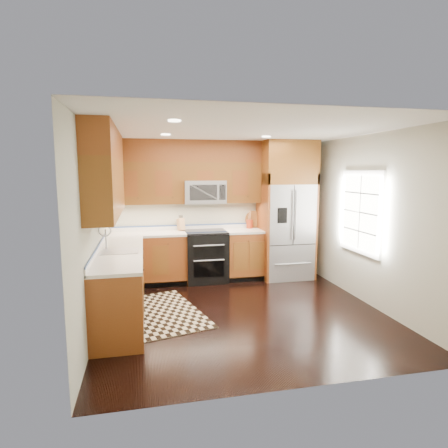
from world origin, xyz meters
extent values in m
plane|color=black|center=(0.00, 0.00, 0.00)|extent=(4.00, 4.00, 0.00)
cube|color=#B1B4A2|center=(0.00, 2.00, 1.30)|extent=(4.00, 0.02, 2.60)
cube|color=#B1B4A2|center=(-2.00, 0.00, 1.30)|extent=(0.02, 4.00, 2.60)
cube|color=#B1B4A2|center=(2.00, 0.00, 1.30)|extent=(0.02, 4.00, 2.60)
cube|color=white|center=(1.98, 0.20, 1.40)|extent=(0.04, 1.10, 1.30)
cube|color=white|center=(1.97, 0.20, 1.40)|extent=(0.02, 0.95, 1.15)
cube|color=brown|center=(-1.31, 1.70, 0.45)|extent=(1.37, 0.60, 0.90)
cube|color=brown|center=(0.49, 1.70, 0.45)|extent=(0.72, 0.60, 0.90)
cube|color=brown|center=(-1.70, 0.20, 0.45)|extent=(0.60, 2.40, 0.90)
cube|color=white|center=(-0.57, 1.70, 0.92)|extent=(2.85, 0.62, 0.04)
cube|color=white|center=(-1.70, 0.20, 0.92)|extent=(0.62, 2.40, 0.04)
cube|color=brown|center=(-0.57, 1.83, 1.83)|extent=(2.85, 0.33, 0.75)
cube|color=brown|center=(-1.83, 0.20, 1.83)|extent=(0.33, 2.40, 0.75)
cube|color=brown|center=(-0.57, 1.83, 2.40)|extent=(2.85, 0.33, 0.40)
cube|color=brown|center=(-1.83, 0.20, 2.40)|extent=(0.33, 2.40, 0.40)
cube|color=black|center=(-0.25, 1.67, 0.46)|extent=(0.76, 0.64, 0.92)
cube|color=black|center=(-0.25, 1.67, 0.94)|extent=(0.76, 0.60, 0.02)
cube|color=black|center=(-0.25, 1.35, 0.62)|extent=(0.55, 0.01, 0.18)
cube|color=black|center=(-0.25, 1.35, 0.30)|extent=(0.55, 0.01, 0.28)
cylinder|color=#B2B2B7|center=(-0.25, 1.33, 0.74)|extent=(0.55, 0.02, 0.02)
cylinder|color=#B2B2B7|center=(-0.25, 1.33, 0.47)|extent=(0.55, 0.02, 0.02)
cube|color=#B2B2B7|center=(-0.25, 1.80, 1.66)|extent=(0.76, 0.40, 0.42)
cube|color=black|center=(-0.30, 1.60, 1.66)|extent=(0.50, 0.01, 0.28)
cube|color=#B2B2B7|center=(1.30, 1.63, 0.90)|extent=(0.90, 0.74, 1.80)
cube|color=black|center=(1.30, 1.26, 1.25)|extent=(0.01, 0.01, 1.08)
cube|color=black|center=(1.08, 1.25, 1.25)|extent=(0.18, 0.01, 0.28)
cube|color=brown|center=(0.83, 1.63, 1.00)|extent=(0.04, 0.74, 2.00)
cube|color=brown|center=(1.77, 1.63, 1.00)|extent=(0.04, 0.74, 2.00)
cube|color=brown|center=(1.30, 1.63, 2.20)|extent=(0.98, 0.74, 0.80)
cube|color=#B2B2B7|center=(-1.70, 0.20, 0.95)|extent=(0.50, 0.42, 0.02)
cylinder|color=#B2B2B7|center=(-1.90, 0.42, 1.08)|extent=(0.02, 0.02, 0.28)
torus|color=#B2B2B7|center=(-1.90, 0.34, 1.22)|extent=(0.18, 0.02, 0.18)
cube|color=black|center=(-1.15, 0.22, 0.01)|extent=(1.42, 1.90, 0.01)
cube|color=#A57B50|center=(-0.69, 1.86, 1.05)|extent=(0.14, 0.17, 0.23)
cylinder|color=#982C12|center=(0.65, 1.87, 1.02)|extent=(0.15, 0.15, 0.17)
cylinder|color=brown|center=(0.75, 1.94, 0.95)|extent=(0.42, 0.42, 0.02)
camera|label=1|loc=(-1.36, -5.06, 2.04)|focal=30.00mm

